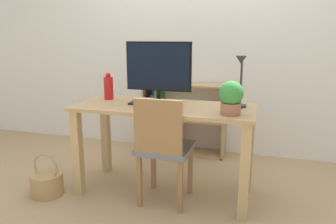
{
  "coord_description": "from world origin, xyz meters",
  "views": [
    {
      "loc": [
        0.77,
        -2.45,
        1.29
      ],
      "look_at": [
        0.0,
        0.1,
        0.67
      ],
      "focal_mm": 35.0,
      "sensor_mm": 36.0,
      "label": 1
    }
  ],
  "objects_px": {
    "chair": "(163,146)",
    "basket": "(47,183)",
    "potted_plant": "(231,97)",
    "keyboard": "(148,104)",
    "vase": "(109,87)",
    "bookshelf": "(171,123)",
    "desk_lamp": "(241,77)",
    "monitor": "(158,68)"
  },
  "relations": [
    {
      "from": "chair",
      "to": "basket",
      "type": "height_order",
      "value": "chair"
    },
    {
      "from": "potted_plant",
      "to": "basket",
      "type": "distance_m",
      "value": 1.66
    },
    {
      "from": "keyboard",
      "to": "vase",
      "type": "height_order",
      "value": "vase"
    },
    {
      "from": "chair",
      "to": "basket",
      "type": "xyz_separation_m",
      "value": [
        -0.97,
        -0.14,
        -0.37
      ]
    },
    {
      "from": "bookshelf",
      "to": "basket",
      "type": "relative_size",
      "value": 2.5
    },
    {
      "from": "chair",
      "to": "bookshelf",
      "type": "xyz_separation_m",
      "value": [
        -0.28,
        1.18,
        -0.14
      ]
    },
    {
      "from": "keyboard",
      "to": "vase",
      "type": "relative_size",
      "value": 1.31
    },
    {
      "from": "vase",
      "to": "desk_lamp",
      "type": "bearing_deg",
      "value": -3.09
    },
    {
      "from": "vase",
      "to": "basket",
      "type": "bearing_deg",
      "value": -128.3
    },
    {
      "from": "basket",
      "to": "desk_lamp",
      "type": "bearing_deg",
      "value": 14.94
    },
    {
      "from": "desk_lamp",
      "to": "vase",
      "type": "bearing_deg",
      "value": 176.91
    },
    {
      "from": "desk_lamp",
      "to": "chair",
      "type": "relative_size",
      "value": 0.47
    },
    {
      "from": "basket",
      "to": "potted_plant",
      "type": "bearing_deg",
      "value": 7.18
    },
    {
      "from": "basket",
      "to": "vase",
      "type": "bearing_deg",
      "value": 51.7
    },
    {
      "from": "basket",
      "to": "bookshelf",
      "type": "bearing_deg",
      "value": 62.49
    },
    {
      "from": "bookshelf",
      "to": "basket",
      "type": "distance_m",
      "value": 1.51
    },
    {
      "from": "desk_lamp",
      "to": "potted_plant",
      "type": "bearing_deg",
      "value": -101.26
    },
    {
      "from": "monitor",
      "to": "potted_plant",
      "type": "xyz_separation_m",
      "value": [
        0.64,
        -0.3,
        -0.16
      ]
    },
    {
      "from": "vase",
      "to": "potted_plant",
      "type": "height_order",
      "value": "potted_plant"
    },
    {
      "from": "vase",
      "to": "bookshelf",
      "type": "bearing_deg",
      "value": 69.38
    },
    {
      "from": "chair",
      "to": "monitor",
      "type": "bearing_deg",
      "value": 113.29
    },
    {
      "from": "vase",
      "to": "chair",
      "type": "distance_m",
      "value": 0.78
    },
    {
      "from": "potted_plant",
      "to": "basket",
      "type": "height_order",
      "value": "potted_plant"
    },
    {
      "from": "basket",
      "to": "keyboard",
      "type": "bearing_deg",
      "value": 23.46
    },
    {
      "from": "vase",
      "to": "chair",
      "type": "xyz_separation_m",
      "value": [
        0.6,
        -0.32,
        -0.38
      ]
    },
    {
      "from": "monitor",
      "to": "vase",
      "type": "height_order",
      "value": "monitor"
    },
    {
      "from": "keyboard",
      "to": "potted_plant",
      "type": "distance_m",
      "value": 0.71
    },
    {
      "from": "desk_lamp",
      "to": "potted_plant",
      "type": "height_order",
      "value": "desk_lamp"
    },
    {
      "from": "monitor",
      "to": "chair",
      "type": "relative_size",
      "value": 0.66
    },
    {
      "from": "vase",
      "to": "basket",
      "type": "relative_size",
      "value": 0.65
    },
    {
      "from": "monitor",
      "to": "keyboard",
      "type": "height_order",
      "value": "monitor"
    },
    {
      "from": "desk_lamp",
      "to": "chair",
      "type": "xyz_separation_m",
      "value": [
        -0.53,
        -0.26,
        -0.52
      ]
    },
    {
      "from": "desk_lamp",
      "to": "basket",
      "type": "xyz_separation_m",
      "value": [
        -1.5,
        -0.4,
        -0.89
      ]
    },
    {
      "from": "keyboard",
      "to": "desk_lamp",
      "type": "bearing_deg",
      "value": 4.93
    },
    {
      "from": "monitor",
      "to": "basket",
      "type": "relative_size",
      "value": 1.57
    },
    {
      "from": "keyboard",
      "to": "basket",
      "type": "xyz_separation_m",
      "value": [
        -0.78,
        -0.34,
        -0.65
      ]
    },
    {
      "from": "bookshelf",
      "to": "keyboard",
      "type": "bearing_deg",
      "value": -84.72
    },
    {
      "from": "desk_lamp",
      "to": "potted_plant",
      "type": "relative_size",
      "value": 1.68
    },
    {
      "from": "desk_lamp",
      "to": "basket",
      "type": "height_order",
      "value": "desk_lamp"
    },
    {
      "from": "vase",
      "to": "potted_plant",
      "type": "distance_m",
      "value": 1.13
    },
    {
      "from": "monitor",
      "to": "bookshelf",
      "type": "xyz_separation_m",
      "value": [
        -0.13,
        0.83,
        -0.7
      ]
    },
    {
      "from": "monitor",
      "to": "keyboard",
      "type": "bearing_deg",
      "value": -104.59
    }
  ]
}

